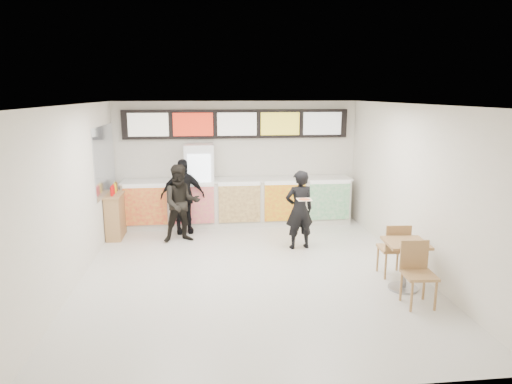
{
  "coord_description": "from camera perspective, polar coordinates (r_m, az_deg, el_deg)",
  "views": [
    {
      "loc": [
        -0.77,
        -7.8,
        3.19
      ],
      "look_at": [
        0.23,
        1.2,
        1.22
      ],
      "focal_mm": 32.0,
      "sensor_mm": 36.0,
      "label": 1
    }
  ],
  "objects": [
    {
      "name": "drinks_fridge",
      "position": [
        11.13,
        -7.05,
        0.84
      ],
      "size": [
        0.7,
        0.67,
        2.0
      ],
      "color": "white",
      "rests_on": "floor"
    },
    {
      "name": "wall_back",
      "position": [
        11.45,
        -2.4,
        3.78
      ],
      "size": [
        6.0,
        0.0,
        6.0
      ],
      "primitive_type": "plane",
      "rotation": [
        1.57,
        0.0,
        0.0
      ],
      "color": "silver",
      "rests_on": "floor"
    },
    {
      "name": "customer_main",
      "position": [
        9.47,
        5.44,
        -2.22
      ],
      "size": [
        0.66,
        0.49,
        1.66
      ],
      "primitive_type": "imported",
      "rotation": [
        0.0,
        0.0,
        3.3
      ],
      "color": "black",
      "rests_on": "floor"
    },
    {
      "name": "pizza_slice",
      "position": [
        8.97,
        6.06,
        -0.9
      ],
      "size": [
        0.36,
        0.36,
        0.02
      ],
      "color": "beige",
      "rests_on": "customer_main"
    },
    {
      "name": "ceiling",
      "position": [
        7.84,
        -0.7,
        10.89
      ],
      "size": [
        7.0,
        7.0,
        0.0
      ],
      "primitive_type": "plane",
      "rotation": [
        3.14,
        0.0,
        0.0
      ],
      "color": "white",
      "rests_on": "wall_back"
    },
    {
      "name": "floor",
      "position": [
        8.46,
        -0.64,
        -9.87
      ],
      "size": [
        7.0,
        7.0,
        0.0
      ],
      "primitive_type": "plane",
      "color": "beige",
      "rests_on": "ground"
    },
    {
      "name": "mirror_panel",
      "position": [
        10.59,
        -18.39,
        3.83
      ],
      "size": [
        0.01,
        2.0,
        1.5
      ],
      "primitive_type": "cube",
      "color": "#B2B7BF",
      "rests_on": "wall_left"
    },
    {
      "name": "cafe_table",
      "position": [
        7.93,
        18.14,
        -7.65
      ],
      "size": [
        0.7,
        1.7,
        0.98
      ],
      "rotation": [
        0.0,
        0.0,
        -0.07
      ],
      "color": "tan",
      "rests_on": "floor"
    },
    {
      "name": "condiment_ledge",
      "position": [
        10.72,
        -17.15,
        -2.76
      ],
      "size": [
        0.36,
        0.89,
        1.19
      ],
      "color": "tan",
      "rests_on": "floor"
    },
    {
      "name": "menu_board",
      "position": [
        11.27,
        -2.41,
        8.5
      ],
      "size": [
        5.5,
        0.14,
        0.7
      ],
      "color": "black",
      "rests_on": "wall_back"
    },
    {
      "name": "wall_right",
      "position": [
        8.83,
        19.1,
        0.56
      ],
      "size": [
        0.0,
        7.0,
        7.0
      ],
      "primitive_type": "plane",
      "rotation": [
        1.57,
        0.0,
        -1.57
      ],
      "color": "silver",
      "rests_on": "floor"
    },
    {
      "name": "customer_mid",
      "position": [
        10.62,
        -9.16,
        -0.52
      ],
      "size": [
        1.08,
        0.62,
        1.73
      ],
      "primitive_type": "imported",
      "rotation": [
        0.0,
        0.0,
        0.2
      ],
      "color": "black",
      "rests_on": "floor"
    },
    {
      "name": "service_counter",
      "position": [
        11.23,
        -2.21,
        -1.21
      ],
      "size": [
        5.56,
        0.77,
        1.14
      ],
      "color": "silver",
      "rests_on": "floor"
    },
    {
      "name": "wall_left",
      "position": [
        8.29,
        -21.78,
        -0.38
      ],
      "size": [
        0.0,
        7.0,
        7.0
      ],
      "primitive_type": "plane",
      "rotation": [
        1.57,
        0.0,
        1.57
      ],
      "color": "silver",
      "rests_on": "floor"
    },
    {
      "name": "customer_left",
      "position": [
        10.0,
        -9.31,
        -1.42
      ],
      "size": [
        0.94,
        0.79,
        1.7
      ],
      "primitive_type": "imported",
      "rotation": [
        0.0,
        0.0,
        0.2
      ],
      "color": "black",
      "rests_on": "floor"
    }
  ]
}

